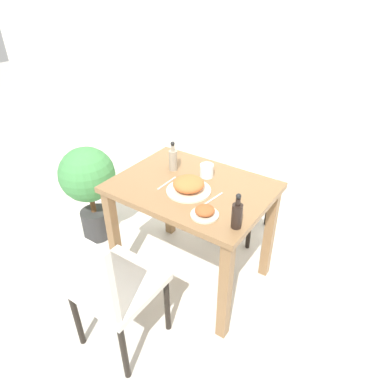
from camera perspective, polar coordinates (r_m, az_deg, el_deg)
name	(u,v)px	position (r m, az deg, el deg)	size (l,w,h in m)	color
ground_plane	(192,273)	(2.56, 0.00, -13.40)	(16.00, 16.00, 0.00)	beige
wall_back	(284,56)	(3.00, 15.09, 21.10)	(8.00, 0.05, 2.60)	silver
dining_table	(192,203)	(2.16, 0.00, -1.80)	(0.95, 0.71, 0.75)	olive
chair_near	(106,283)	(1.85, -14.18, -14.56)	(0.42, 0.42, 0.90)	silver
chair_far	(247,172)	(2.77, 9.13, 3.30)	(0.42, 0.42, 0.90)	silver
food_plate	(189,185)	(2.01, -0.56, 1.11)	(0.27, 0.27, 0.09)	beige
side_plate	(205,212)	(1.81, 2.13, -3.33)	(0.15, 0.15, 0.06)	beige
drink_cup	(207,171)	(2.16, 2.48, 3.59)	(0.08, 0.08, 0.08)	white
sauce_bottle	(237,215)	(1.72, 7.50, -3.74)	(0.05, 0.05, 0.20)	black
condiment_bottle	(173,159)	(2.23, -3.17, 5.50)	(0.05, 0.05, 0.20)	gray
fork_utensil	(167,183)	(2.11, -4.20, 1.50)	(0.01, 0.18, 0.00)	silver
spoon_utensil	(212,199)	(1.95, 3.38, -1.24)	(0.03, 0.19, 0.00)	silver
potted_plant_left	(89,182)	(2.70, -16.87, 1.59)	(0.42, 0.42, 0.79)	#333333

